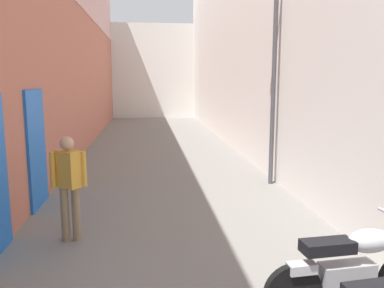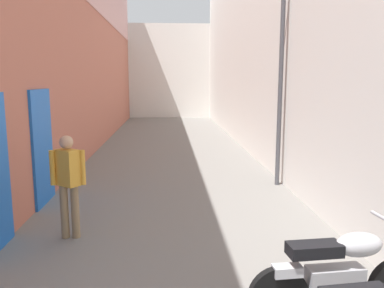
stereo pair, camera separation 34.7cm
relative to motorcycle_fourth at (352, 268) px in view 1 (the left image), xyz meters
The scene contains 7 objects.
ground_plane 6.93m from the motorcycle_fourth, 103.24° to the left, with size 41.05×41.05×0.00m, color slate.
building_left 10.39m from the motorcycle_fourth, 116.36° to the left, with size 0.45×25.05×8.43m.
building_right 9.35m from the motorcycle_fourth, 82.56° to the left, with size 0.45×25.05×7.31m.
building_far_end 22.44m from the motorcycle_fourth, 94.07° to the left, with size 8.05×2.00×5.79m, color silver.
motorcycle_fourth is the anchor object (origin of this frame).
pedestrian_further_down 3.92m from the motorcycle_fourth, 144.68° to the left, with size 0.52×0.37×1.57m.
street_lamp 5.51m from the motorcycle_fourth, 82.16° to the left, with size 0.79×0.18×4.40m.
Camera 1 is at (-0.44, 0.34, 2.37)m, focal length 36.53 mm.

